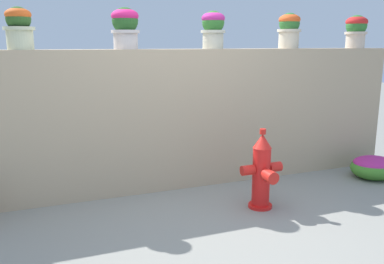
# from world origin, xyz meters

# --- Properties ---
(ground_plane) EXTENTS (24.00, 24.00, 0.00)m
(ground_plane) POSITION_xyz_m (0.00, 0.00, 0.00)
(ground_plane) COLOR gray
(stone_wall) EXTENTS (5.62, 0.32, 1.51)m
(stone_wall) POSITION_xyz_m (0.00, 1.29, 0.76)
(stone_wall) COLOR tan
(stone_wall) RESTS_ON ground
(potted_plant_1) EXTENTS (0.28, 0.28, 0.39)m
(potted_plant_1) POSITION_xyz_m (-1.44, 1.28, 1.73)
(potted_plant_1) COLOR beige
(potted_plant_1) RESTS_ON stone_wall
(potted_plant_2) EXTENTS (0.29, 0.29, 0.41)m
(potted_plant_2) POSITION_xyz_m (-0.45, 1.32, 1.75)
(potted_plant_2) COLOR #BEB4B1
(potted_plant_2) RESTS_ON stone_wall
(potted_plant_3) EXTENTS (0.27, 0.27, 0.40)m
(potted_plant_3) POSITION_xyz_m (0.52, 1.31, 1.75)
(potted_plant_3) COLOR #BAB7A1
(potted_plant_3) RESTS_ON stone_wall
(potted_plant_4) EXTENTS (0.28, 0.28, 0.41)m
(potted_plant_4) POSITION_xyz_m (1.50, 1.31, 1.75)
(potted_plant_4) COLOR beige
(potted_plant_4) RESTS_ON stone_wall
(potted_plant_5) EXTENTS (0.27, 0.27, 0.40)m
(potted_plant_5) POSITION_xyz_m (2.44, 1.26, 1.75)
(potted_plant_5) COLOR beige
(potted_plant_5) RESTS_ON stone_wall
(fire_hydrant) EXTENTS (0.42, 0.34, 0.79)m
(fire_hydrant) POSITION_xyz_m (0.63, 0.37, 0.36)
(fire_hydrant) COLOR red
(fire_hydrant) RESTS_ON ground
(flower_bush_left) EXTENTS (0.55, 0.50, 0.27)m
(flower_bush_left) POSITION_xyz_m (2.35, 0.68, 0.14)
(flower_bush_left) COLOR #41822A
(flower_bush_left) RESTS_ON ground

